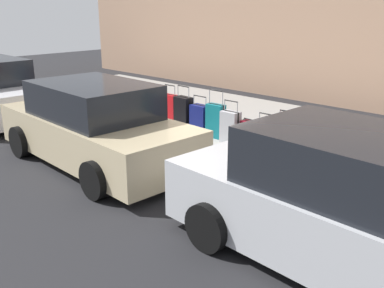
# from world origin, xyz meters

# --- Properties ---
(ground_plane) EXTENTS (40.00, 40.00, 0.00)m
(ground_plane) POSITION_xyz_m (0.00, 0.00, 0.00)
(ground_plane) COLOR black
(sidewalk_curb) EXTENTS (18.00, 5.00, 0.14)m
(sidewalk_curb) POSITION_xyz_m (0.00, -2.50, 0.07)
(sidewalk_curb) COLOR gray
(sidewalk_curb) RESTS_ON ground_plane
(suitcase_teal_0) EXTENTS (0.39, 0.26, 0.68)m
(suitcase_teal_0) POSITION_xyz_m (-3.48, -0.88, 0.45)
(suitcase_teal_0) COLOR #0F606B
(suitcase_teal_0) RESTS_ON sidewalk_curb
(suitcase_navy_1) EXTENTS (0.46, 0.26, 0.93)m
(suitcase_navy_1) POSITION_xyz_m (-3.00, -0.80, 0.45)
(suitcase_navy_1) COLOR navy
(suitcase_navy_1) RESTS_ON sidewalk_curb
(suitcase_black_2) EXTENTS (0.47, 0.25, 0.99)m
(suitcase_black_2) POSITION_xyz_m (-2.48, -0.81, 0.51)
(suitcase_black_2) COLOR black
(suitcase_black_2) RESTS_ON sidewalk_curb
(suitcase_red_3) EXTENTS (0.44, 0.26, 0.95)m
(suitcase_red_3) POSITION_xyz_m (-1.97, -0.77, 0.49)
(suitcase_red_3) COLOR red
(suitcase_red_3) RESTS_ON sidewalk_curb
(suitcase_olive_4) EXTENTS (0.45, 0.22, 0.80)m
(suitcase_olive_4) POSITION_xyz_m (-1.47, -0.82, 0.40)
(suitcase_olive_4) COLOR #59601E
(suitcase_olive_4) RESTS_ON sidewalk_curb
(suitcase_maroon_5) EXTENTS (0.36, 0.21, 0.60)m
(suitcase_maroon_5) POSITION_xyz_m (-1.00, -0.86, 0.41)
(suitcase_maroon_5) COLOR maroon
(suitcase_maroon_5) RESTS_ON sidewalk_curb
(suitcase_silver_6) EXTENTS (0.41, 0.26, 0.93)m
(suitcase_silver_6) POSITION_xyz_m (-0.55, -0.79, 0.49)
(suitcase_silver_6) COLOR #9EA0A8
(suitcase_silver_6) RESTS_ON sidewalk_curb
(suitcase_teal_7) EXTENTS (0.43, 0.23, 1.09)m
(suitcase_teal_7) POSITION_xyz_m (-0.07, -0.86, 0.52)
(suitcase_teal_7) COLOR #0F606B
(suitcase_teal_7) RESTS_ON sidewalk_curb
(suitcase_navy_8) EXTENTS (0.44, 0.26, 0.88)m
(suitcase_navy_8) POSITION_xyz_m (0.42, -0.87, 0.47)
(suitcase_navy_8) COLOR navy
(suitcase_navy_8) RESTS_ON sidewalk_curb
(suitcase_black_9) EXTENTS (0.44, 0.27, 1.05)m
(suitcase_black_9) POSITION_xyz_m (0.92, -0.84, 0.53)
(suitcase_black_9) COLOR black
(suitcase_black_9) RESTS_ON sidewalk_curb
(suitcase_red_10) EXTENTS (0.39, 0.20, 1.01)m
(suitcase_red_10) POSITION_xyz_m (1.40, -0.86, 0.53)
(suitcase_red_10) COLOR red
(suitcase_red_10) RESTS_ON sidewalk_curb
(fire_hydrant) EXTENTS (0.39, 0.21, 0.84)m
(fire_hydrant) POSITION_xyz_m (2.14, -0.84, 0.58)
(fire_hydrant) COLOR #D89E0C
(fire_hydrant) RESTS_ON sidewalk_curb
(bollard_post) EXTENTS (0.11, 0.11, 0.88)m
(bollard_post) POSITION_xyz_m (2.64, -0.69, 0.58)
(bollard_post) COLOR #333338
(bollard_post) RESTS_ON sidewalk_curb
(parked_car_silver_0) EXTENTS (4.50, 2.16, 1.66)m
(parked_car_silver_0) POSITION_xyz_m (-4.37, 1.73, 0.77)
(parked_car_silver_0) COLOR #B2B5BA
(parked_car_silver_0) RESTS_ON ground_plane
(parked_car_beige_1) EXTENTS (4.62, 2.16, 1.59)m
(parked_car_beige_1) POSITION_xyz_m (0.75, 1.73, 0.75)
(parked_car_beige_1) COLOR tan
(parked_car_beige_1) RESTS_ON ground_plane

